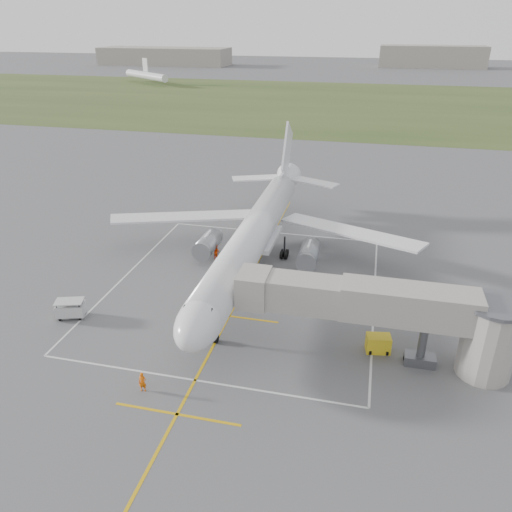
% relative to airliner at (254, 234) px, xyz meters
% --- Properties ---
extents(ground, '(700.00, 700.00, 0.00)m').
position_rel_airliner_xyz_m(ground, '(0.00, -0.75, -4.39)').
color(ground, '#4E4E50').
rests_on(ground, ground).
extents(grass_strip, '(700.00, 120.00, 0.02)m').
position_rel_airliner_xyz_m(grass_strip, '(0.00, 129.25, -4.38)').
color(grass_strip, '#35481F').
rests_on(grass_strip, ground).
extents(apron_markings, '(28.20, 60.00, 0.01)m').
position_rel_airliner_xyz_m(apron_markings, '(0.00, -6.57, -4.38)').
color(apron_markings, '#D39E0C').
rests_on(apron_markings, ground).
extents(airliner, '(38.93, 46.75, 13.52)m').
position_rel_airliner_xyz_m(airliner, '(0.00, 0.00, 0.00)').
color(airliner, silver).
rests_on(airliner, ground).
extents(jet_bridge, '(23.40, 5.00, 7.20)m').
position_rel_airliner_xyz_m(jet_bridge, '(15.72, -14.25, 0.35)').
color(jet_bridge, gray).
rests_on(jet_bridge, ground).
extents(gpu_unit, '(2.30, 1.78, 1.58)m').
position_rel_airliner_xyz_m(gpu_unit, '(14.49, -13.19, -3.62)').
color(gpu_unit, gold).
rests_on(gpu_unit, ground).
extents(baggage_cart, '(3.04, 2.35, 1.86)m').
position_rel_airliner_xyz_m(baggage_cart, '(-15.16, -14.54, -3.44)').
color(baggage_cart, '#B9B9B9').
rests_on(baggage_cart, ground).
extents(ramp_worker_nose, '(0.68, 0.50, 1.71)m').
position_rel_airliner_xyz_m(ramp_worker_nose, '(-3.58, -22.90, -3.54)').
color(ramp_worker_nose, '#DF5B07').
rests_on(ramp_worker_nose, ground).
extents(ramp_worker_wing, '(1.12, 1.01, 1.89)m').
position_rel_airliner_xyz_m(ramp_worker_wing, '(-5.19, 1.48, -3.45)').
color(ramp_worker_wing, '#FF4108').
rests_on(ramp_worker_wing, ground).
extents(distant_hangars, '(345.00, 49.00, 12.00)m').
position_rel_airliner_xyz_m(distant_hangars, '(-16.15, 264.44, 0.78)').
color(distant_hangars, gray).
rests_on(distant_hangars, ground).
extents(distant_aircraft, '(208.71, 50.26, 8.85)m').
position_rel_airliner_xyz_m(distant_aircraft, '(2.82, 177.76, -0.80)').
color(distant_aircraft, silver).
rests_on(distant_aircraft, ground).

